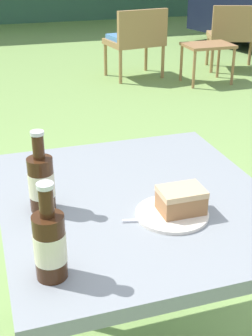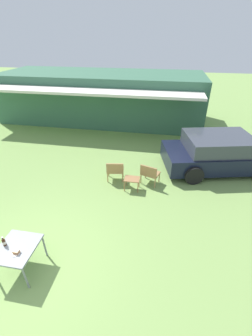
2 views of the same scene
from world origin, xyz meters
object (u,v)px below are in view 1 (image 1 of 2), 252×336
object	(u,v)px
patio_table	(136,216)
wicker_chair_cushioned	(136,38)
cola_bottle_near	(41,182)
wicker_chair_plain	(235,32)
cake_on_plate	(178,205)
cola_bottle_far	(50,244)
garden_side_table	(208,49)

from	to	relation	value
patio_table	wicker_chair_cushioned	bearing A→B (deg)	71.32
patio_table	cola_bottle_near	distance (m)	0.31
wicker_chair_plain	cake_on_plate	size ratio (longest dim) A/B	3.69
cola_bottle_far	garden_side_table	bearing A→B (deg)	58.51
cola_bottle_far	cola_bottle_near	bearing A→B (deg)	85.27
wicker_chair_cushioned	cola_bottle_near	distance (m)	4.09
garden_side_table	cola_bottle_far	world-z (taller)	cola_bottle_far
wicker_chair_cushioned	cola_bottle_far	xyz separation A→B (m)	(-1.58, -4.07, 0.33)
garden_side_table	patio_table	bearing A→B (deg)	-119.97
garden_side_table	cake_on_plate	world-z (taller)	cake_on_plate
patio_table	cake_on_plate	bearing A→B (deg)	-58.59
cola_bottle_near	cola_bottle_far	bearing A→B (deg)	-94.73
patio_table	cake_on_plate	world-z (taller)	cake_on_plate
wicker_chair_plain	patio_table	bearing A→B (deg)	75.45
garden_side_table	cola_bottle_far	distance (m)	4.29
cake_on_plate	patio_table	bearing A→B (deg)	121.41
garden_side_table	cake_on_plate	bearing A→B (deg)	-118.08
patio_table	cola_bottle_far	size ratio (longest dim) A/B	3.73
garden_side_table	cake_on_plate	xyz separation A→B (m)	(-1.86, -3.48, 0.35)
wicker_chair_plain	cake_on_plate	world-z (taller)	cake_on_plate
wicker_chair_plain	cola_bottle_near	bearing A→B (deg)	72.57
wicker_chair_cushioned	cake_on_plate	size ratio (longest dim) A/B	3.69
cola_bottle_near	wicker_chair_plain	bearing A→B (deg)	53.75
garden_side_table	patio_table	distance (m)	3.88
wicker_chair_cushioned	cake_on_plate	world-z (taller)	cake_on_plate
patio_table	cake_on_plate	distance (m)	0.18
wicker_chair_cushioned	cola_bottle_near	bearing A→B (deg)	58.55
wicker_chair_cushioned	cola_bottle_near	xyz separation A→B (m)	(-1.55, -3.77, 0.33)
patio_table	cola_bottle_near	xyz separation A→B (m)	(-0.27, 0.01, 0.15)
wicker_chair_plain	cake_on_plate	bearing A→B (deg)	77.14
garden_side_table	cola_bottle_near	distance (m)	4.03
wicker_chair_cushioned	cola_bottle_far	size ratio (longest dim) A/B	3.19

